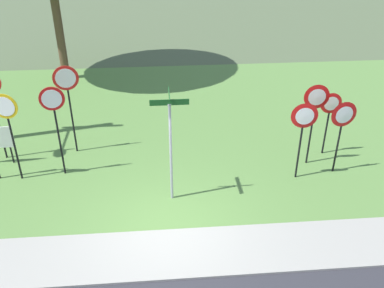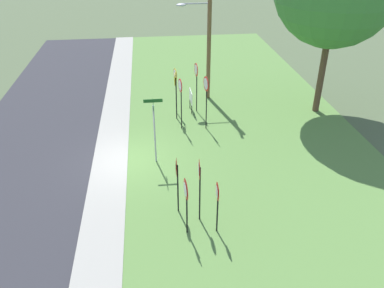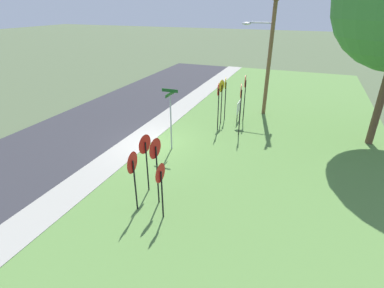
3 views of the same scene
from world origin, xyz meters
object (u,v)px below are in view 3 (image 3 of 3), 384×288
object	(u,v)px
stop_sign_far_right	(218,97)
yield_sign_near_right	(160,179)
stop_sign_far_left	(225,90)
utility_pole	(268,47)
stop_sign_near_left	(221,92)
yield_sign_far_right	(145,150)
stop_sign_near_right	(245,88)
notice_board	(239,108)
yield_sign_near_left	(133,168)
stop_sign_far_center	(241,98)
street_name_post	(171,115)
yield_sign_far_left	(155,156)

from	to	relation	value
stop_sign_far_right	yield_sign_near_right	distance (m)	8.08
stop_sign_far_left	utility_pole	distance (m)	3.73
stop_sign_near_left	stop_sign_far_left	distance (m)	0.65
yield_sign_far_right	stop_sign_near_right	bearing A→B (deg)	174.48
yield_sign_far_right	notice_board	world-z (taller)	yield_sign_far_right
stop_sign_near_right	yield_sign_near_left	world-z (taller)	stop_sign_near_right
stop_sign_far_left	notice_board	bearing A→B (deg)	93.42
utility_pole	yield_sign_far_right	bearing A→B (deg)	-14.13
stop_sign_far_center	street_name_post	bearing A→B (deg)	-52.88
stop_sign_near_left	street_name_post	bearing A→B (deg)	-7.97
utility_pole	yield_sign_far_left	bearing A→B (deg)	-9.86
yield_sign_near_right	yield_sign_far_right	distance (m)	1.80
stop_sign_near_right	street_name_post	world-z (taller)	street_name_post
stop_sign_far_center	stop_sign_far_right	distance (m)	1.31
yield_sign_near_right	notice_board	distance (m)	10.16
yield_sign_far_right	utility_pole	distance (m)	11.37
stop_sign_near_left	yield_sign_far_left	distance (m)	8.57
stop_sign_near_left	notice_board	distance (m)	1.69
stop_sign_near_right	yield_sign_near_right	world-z (taller)	stop_sign_near_right
notice_board	stop_sign_near_left	bearing A→B (deg)	-48.15
stop_sign_far_right	yield_sign_far_left	bearing A→B (deg)	-10.18
yield_sign_near_left	notice_board	bearing A→B (deg)	166.70
stop_sign_far_left	stop_sign_far_center	xyz separation A→B (m)	(2.03, 1.40, 0.19)
yield_sign_near_right	street_name_post	bearing A→B (deg)	-157.49
stop_sign_far_left	yield_sign_near_right	xyz separation A→B (m)	(9.92, 0.59, -0.40)
yield_sign_far_right	yield_sign_near_right	bearing A→B (deg)	51.44
yield_sign_near_left	utility_pole	xyz separation A→B (m)	(-11.97, 2.51, 2.57)
yield_sign_far_left	yield_sign_near_right	bearing A→B (deg)	41.13
stop_sign_far_center	yield_sign_near_right	xyz separation A→B (m)	(7.89, -0.81, -0.59)
yield_sign_far_left	notice_board	distance (m)	9.54
yield_sign_far_left	utility_pole	xyz separation A→B (m)	(-11.32, 1.97, 2.32)
yield_sign_far_right	notice_board	distance (m)	9.05
stop_sign_near_right	street_name_post	size ratio (longest dim) A/B	0.93
street_name_post	stop_sign_far_right	bearing A→B (deg)	154.77
yield_sign_near_left	stop_sign_far_right	bearing A→B (deg)	170.16
stop_sign_far_right	notice_board	world-z (taller)	stop_sign_far_right
stop_sign_near_left	notice_board	xyz separation A→B (m)	(-0.87, 0.93, -1.12)
stop_sign_far_left	yield_sign_near_right	world-z (taller)	stop_sign_far_left
stop_sign_far_center	yield_sign_near_right	bearing A→B (deg)	-15.91
stop_sign_near_left	stop_sign_near_right	xyz separation A→B (m)	(-0.78, 1.23, 0.16)
notice_board	yield_sign_far_left	bearing A→B (deg)	-5.92
stop_sign_near_right	yield_sign_near_left	bearing A→B (deg)	-16.00
yield_sign_near_right	notice_board	xyz separation A→B (m)	(-10.13, 0.29, -0.70)
yield_sign_near_right	utility_pole	bearing A→B (deg)	174.21
street_name_post	yield_sign_near_right	bearing A→B (deg)	21.20
stop_sign_near_right	yield_sign_far_right	distance (m)	8.98
stop_sign_far_left	street_name_post	xyz separation A→B (m)	(4.99, -1.35, -0.10)
utility_pole	notice_board	distance (m)	4.08
stop_sign_far_center	yield_sign_far_left	bearing A→B (deg)	-20.56
stop_sign_near_right	yield_sign_near_right	xyz separation A→B (m)	(10.05, -0.58, -0.57)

